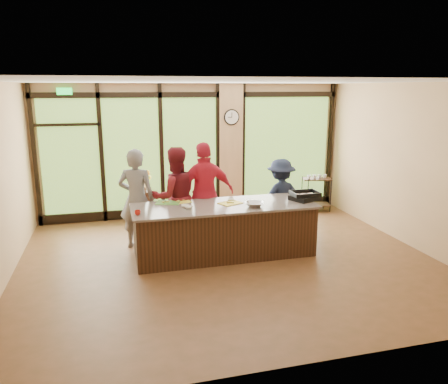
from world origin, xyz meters
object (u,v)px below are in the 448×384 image
flower_stand (143,207)px  roasting_pan (305,198)px  cook_left (137,199)px  bar_cart (316,189)px  cook_right (280,197)px  island_base (224,231)px

flower_stand → roasting_pan: bearing=-33.8°
cook_left → bar_cart: (4.30, 1.40, -0.39)m
cook_left → flower_stand: size_ratio=2.61×
flower_stand → cook_right: bearing=-23.3°
cook_left → flower_stand: 1.62m
roasting_pan → flower_stand: size_ratio=0.68×
cook_left → cook_right: size_ratio=1.20×
roasting_pan → bar_cart: (1.35, 2.21, -0.43)m
cook_right → roasting_pan: cook_right is taller
cook_left → flower_stand: cook_left is taller
bar_cart → island_base: bearing=-127.2°
cook_left → island_base: bearing=172.2°
bar_cart → cook_left: bearing=-146.5°
cook_left → flower_stand: (0.21, 1.51, -0.57)m
island_base → cook_left: (-1.45, 0.77, 0.49)m
cook_right → flower_stand: cook_right is taller
cook_left → flower_stand: bearing=-77.9°
roasting_pan → bar_cart: roasting_pan is taller
cook_right → flower_stand: (-2.60, 1.49, -0.42)m
cook_right → flower_stand: 3.03m
cook_left → cook_right: 2.82m
bar_cart → cook_right: bearing=-121.6°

